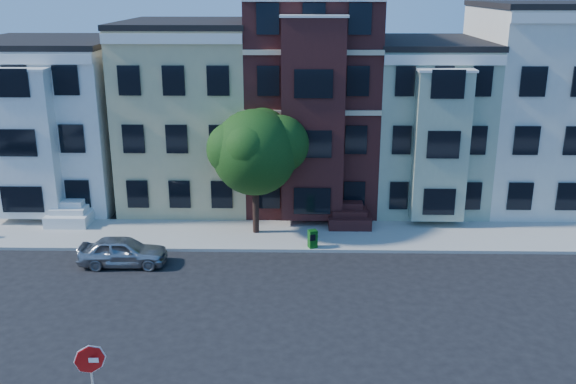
{
  "coord_description": "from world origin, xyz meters",
  "views": [
    {
      "loc": [
        -0.67,
        -22.22,
        12.11
      ],
      "look_at": [
        -1.12,
        2.37,
        4.2
      ],
      "focal_mm": 40.0,
      "sensor_mm": 36.0,
      "label": 1
    }
  ],
  "objects_px": {
    "newspaper_box": "(313,239)",
    "stop_sign": "(93,384)",
    "street_tree": "(255,158)",
    "parked_car": "(123,251)"
  },
  "relations": [
    {
      "from": "newspaper_box",
      "to": "stop_sign",
      "type": "bearing_deg",
      "value": -136.6
    },
    {
      "from": "street_tree",
      "to": "stop_sign",
      "type": "height_order",
      "value": "street_tree"
    },
    {
      "from": "street_tree",
      "to": "parked_car",
      "type": "xyz_separation_m",
      "value": [
        -5.78,
        -3.84,
        -3.38
      ]
    },
    {
      "from": "street_tree",
      "to": "stop_sign",
      "type": "xyz_separation_m",
      "value": [
        -3.45,
        -15.46,
        -2.34
      ]
    },
    {
      "from": "stop_sign",
      "to": "street_tree",
      "type": "bearing_deg",
      "value": 76.57
    },
    {
      "from": "street_tree",
      "to": "newspaper_box",
      "type": "bearing_deg",
      "value": -34.57
    },
    {
      "from": "parked_car",
      "to": "stop_sign",
      "type": "relative_size",
      "value": 1.27
    },
    {
      "from": "street_tree",
      "to": "newspaper_box",
      "type": "height_order",
      "value": "street_tree"
    },
    {
      "from": "newspaper_box",
      "to": "street_tree",
      "type": "bearing_deg",
      "value": 123.82
    },
    {
      "from": "street_tree",
      "to": "newspaper_box",
      "type": "distance_m",
      "value": 4.89
    }
  ]
}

